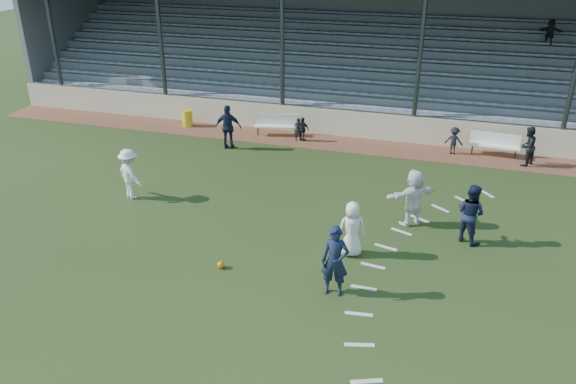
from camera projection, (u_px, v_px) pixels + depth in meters
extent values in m
plane|color=#223315|center=(262.00, 271.00, 15.65)|extent=(90.00, 90.00, 0.00)
cube|color=brown|center=(340.00, 144.00, 24.73)|extent=(34.00, 2.00, 0.02)
cube|color=beige|center=(345.00, 124.00, 25.38)|extent=(34.00, 0.18, 1.20)
cube|color=white|center=(276.00, 127.00, 25.47)|extent=(2.04, 0.86, 0.06)
cube|color=white|center=(278.00, 120.00, 25.55)|extent=(1.96, 0.53, 0.54)
cylinder|color=#32363B|center=(258.00, 131.00, 25.60)|extent=(0.06, 0.06, 0.40)
cylinder|color=#32363B|center=(295.00, 132.00, 25.52)|extent=(0.06, 0.06, 0.40)
cube|color=white|center=(494.00, 146.00, 23.18)|extent=(2.02, 0.55, 0.06)
cube|color=white|center=(495.00, 139.00, 23.26)|extent=(2.00, 0.21, 0.54)
cylinder|color=#32363B|center=(472.00, 149.00, 23.55)|extent=(0.06, 0.06, 0.40)
cylinder|color=#32363B|center=(515.00, 154.00, 23.00)|extent=(0.06, 0.06, 0.40)
cylinder|color=gold|center=(187.00, 118.00, 26.73)|extent=(0.48, 0.48, 0.76)
sphere|color=orange|center=(221.00, 265.00, 15.74)|extent=(0.21, 0.21, 0.21)
imported|color=silver|center=(352.00, 229.00, 16.10)|extent=(0.96, 0.80, 1.67)
imported|color=black|center=(335.00, 261.00, 14.30)|extent=(0.74, 0.51, 1.95)
imported|color=black|center=(470.00, 213.00, 16.76)|extent=(1.15, 1.10, 1.86)
imported|color=silver|center=(130.00, 174.00, 19.50)|extent=(1.34, 1.14, 1.80)
imported|color=black|center=(228.00, 127.00, 23.84)|extent=(1.19, 0.66, 1.91)
imported|color=silver|center=(413.00, 198.00, 17.73)|extent=(1.72, 1.50, 1.88)
imported|color=black|center=(527.00, 146.00, 22.17)|extent=(0.94, 0.98, 1.60)
imported|color=black|center=(298.00, 129.00, 24.86)|extent=(0.45, 0.38, 1.04)
imported|color=black|center=(303.00, 129.00, 24.80)|extent=(0.67, 0.40, 1.07)
imported|color=black|center=(454.00, 140.00, 23.39)|extent=(0.79, 0.52, 1.16)
cube|color=slate|center=(347.00, 120.00, 25.86)|extent=(34.00, 0.80, 1.20)
cube|color=#8591A0|center=(349.00, 106.00, 25.66)|extent=(33.00, 0.28, 0.10)
cube|color=slate|center=(351.00, 111.00, 26.46)|extent=(34.00, 0.80, 1.60)
cube|color=#8591A0|center=(352.00, 93.00, 26.18)|extent=(33.00, 0.28, 0.10)
cube|color=slate|center=(354.00, 102.00, 27.07)|extent=(34.00, 0.80, 2.00)
cube|color=#8591A0|center=(356.00, 80.00, 26.70)|extent=(33.00, 0.28, 0.10)
cube|color=slate|center=(357.00, 94.00, 27.67)|extent=(34.00, 0.80, 2.40)
cube|color=#8591A0|center=(359.00, 68.00, 27.22)|extent=(33.00, 0.28, 0.10)
cube|color=slate|center=(360.00, 86.00, 28.28)|extent=(34.00, 0.80, 2.80)
cube|color=#8591A0|center=(362.00, 56.00, 27.74)|extent=(33.00, 0.28, 0.10)
cube|color=slate|center=(363.00, 78.00, 28.88)|extent=(34.00, 0.80, 3.20)
cube|color=#8591A0|center=(366.00, 45.00, 28.26)|extent=(33.00, 0.28, 0.10)
cube|color=slate|center=(366.00, 71.00, 29.49)|extent=(34.00, 0.80, 3.60)
cube|color=#8591A0|center=(369.00, 34.00, 28.78)|extent=(33.00, 0.28, 0.10)
cube|color=slate|center=(369.00, 64.00, 30.10)|extent=(34.00, 0.80, 4.00)
cube|color=#8591A0|center=(372.00, 24.00, 29.30)|extent=(33.00, 0.28, 0.10)
cube|color=slate|center=(371.00, 57.00, 30.70)|extent=(34.00, 0.80, 4.40)
cube|color=#8591A0|center=(374.00, 14.00, 29.82)|extent=(33.00, 0.28, 0.10)
cube|color=slate|center=(374.00, 36.00, 30.79)|extent=(34.00, 0.40, 6.40)
cube|color=slate|center=(71.00, 32.00, 32.02)|extent=(0.30, 7.80, 6.40)
cylinder|color=#32363B|center=(54.00, 45.00, 28.20)|extent=(0.20, 0.20, 6.50)
cylinder|color=#32363B|center=(162.00, 52.00, 26.65)|extent=(0.20, 0.20, 6.50)
cylinder|color=#32363B|center=(282.00, 60.00, 25.10)|extent=(0.20, 0.20, 6.50)
cylinder|color=#32363B|center=(419.00, 69.00, 23.55)|extent=(0.20, 0.20, 6.50)
cylinder|color=#32363B|center=(574.00, 79.00, 22.00)|extent=(0.20, 0.20, 6.50)
cylinder|color=#32363B|center=(346.00, 110.00, 25.10)|extent=(34.00, 0.05, 0.05)
imported|color=black|center=(550.00, 32.00, 26.29)|extent=(1.16, 0.70, 1.19)
cube|color=silver|center=(487.00, 194.00, 20.13)|extent=(0.54, 0.61, 0.01)
cube|color=silver|center=(463.00, 200.00, 19.66)|extent=(0.59, 0.56, 0.01)
cube|color=silver|center=(440.00, 208.00, 19.09)|extent=(0.64, 0.51, 0.01)
cube|color=silver|center=(420.00, 219.00, 18.41)|extent=(0.67, 0.44, 0.01)
cube|color=silver|center=(402.00, 232.00, 17.64)|extent=(0.70, 0.37, 0.01)
cube|color=silver|center=(386.00, 247.00, 16.79)|extent=(0.71, 0.29, 0.01)
cube|color=silver|center=(373.00, 266.00, 15.88)|extent=(0.71, 0.21, 0.01)
cube|color=silver|center=(364.00, 288.00, 14.91)|extent=(0.70, 0.12, 0.01)
cube|color=silver|center=(359.00, 314.00, 13.91)|extent=(0.71, 0.21, 0.01)
cube|color=silver|center=(359.00, 345.00, 12.89)|extent=(0.71, 0.29, 0.01)
cube|color=silver|center=(367.00, 381.00, 11.86)|extent=(0.70, 0.37, 0.01)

